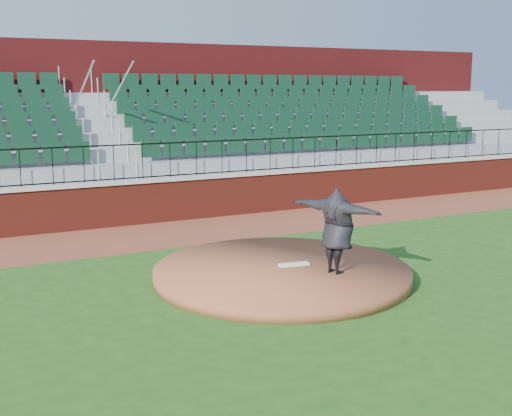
# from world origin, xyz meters

# --- Properties ---
(ground) EXTENTS (90.00, 90.00, 0.00)m
(ground) POSITION_xyz_m (0.00, 0.00, 0.00)
(ground) COLOR #214D16
(ground) RESTS_ON ground
(warning_track) EXTENTS (34.00, 3.20, 0.01)m
(warning_track) POSITION_xyz_m (0.00, 5.40, 0.01)
(warning_track) COLOR brown
(warning_track) RESTS_ON ground
(field_wall) EXTENTS (34.00, 0.35, 1.20)m
(field_wall) POSITION_xyz_m (0.00, 7.00, 0.60)
(field_wall) COLOR maroon
(field_wall) RESTS_ON ground
(wall_cap) EXTENTS (34.00, 0.45, 0.10)m
(wall_cap) POSITION_xyz_m (0.00, 7.00, 1.25)
(wall_cap) COLOR #B7B7B7
(wall_cap) RESTS_ON field_wall
(wall_railing) EXTENTS (34.00, 0.05, 1.00)m
(wall_railing) POSITION_xyz_m (0.00, 7.00, 1.80)
(wall_railing) COLOR black
(wall_railing) RESTS_ON wall_cap
(seating_stands) EXTENTS (34.00, 5.10, 4.60)m
(seating_stands) POSITION_xyz_m (0.00, 9.72, 2.30)
(seating_stands) COLOR gray
(seating_stands) RESTS_ON ground
(concourse_wall) EXTENTS (34.00, 0.50, 5.50)m
(concourse_wall) POSITION_xyz_m (0.00, 12.52, 2.75)
(concourse_wall) COLOR maroon
(concourse_wall) RESTS_ON ground
(pitchers_mound) EXTENTS (5.28, 5.28, 0.25)m
(pitchers_mound) POSITION_xyz_m (0.02, 0.38, 0.12)
(pitchers_mound) COLOR brown
(pitchers_mound) RESTS_ON ground
(pitching_rubber) EXTENTS (0.67, 0.26, 0.04)m
(pitching_rubber) POSITION_xyz_m (0.30, 0.36, 0.27)
(pitching_rubber) COLOR white
(pitching_rubber) RESTS_ON pitchers_mound
(pitcher) EXTENTS (1.25, 2.18, 1.71)m
(pitcher) POSITION_xyz_m (0.79, -0.48, 1.11)
(pitcher) COLOR black
(pitcher) RESTS_ON pitchers_mound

